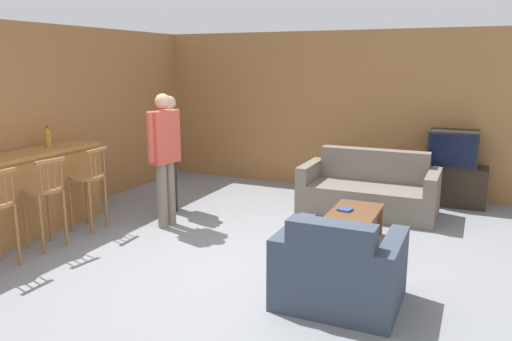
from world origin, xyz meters
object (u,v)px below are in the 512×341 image
Objects in this scene: person_by_counter at (165,152)px; bar_chair_far at (88,183)px; bottle at (48,138)px; book_on_table at (345,210)px; person_by_window at (171,147)px; coffee_table at (353,217)px; couch_far at (369,191)px; bar_chair_mid at (44,196)px; armchair_near at (338,272)px; tv at (453,148)px; tv_unit at (450,185)px.

bar_chair_far is at bearing -148.60° from person_by_counter.
book_on_table is (3.68, 0.87, -0.75)m from bottle.
person_by_window reaches higher than book_on_table.
couch_far is at bearing 94.05° from coffee_table.
person_by_window reaches higher than bar_chair_mid.
coffee_table is 0.13m from book_on_table.
bottle is at bearing -148.93° from couch_far.
bottle is at bearing -167.45° from coffee_table.
armchair_near is at bearing -81.18° from coffee_table.
coffee_table is at bearing -85.95° from couch_far.
bar_chair_mid is 1.52× the size of tv.
tv_unit is at bearing 67.75° from coffee_table.
person_by_window reaches higher than armchair_near.
person_by_window is (-3.62, -1.96, 0.63)m from tv_unit.
bottle is (-3.69, -2.22, 0.85)m from couch_far.
tv is (-0.00, -0.00, 0.56)m from tv_unit.
armchair_near is at bearing -31.87° from person_by_window.
tv is at bearing 28.42° from person_by_window.
bottle is (-4.72, -3.12, 0.86)m from tv_unit.
coffee_table is at bearing -112.27° from tv.
book_on_table is (-0.34, 1.54, 0.10)m from armchair_near.
bar_chair_far reaches higher than book_on_table.
bottle is at bearing -133.42° from person_by_window.
couch_far is 1.14× the size of person_by_window.
tv is 0.42× the size of person_by_window.
bar_chair_mid is 3.47m from book_on_table.
armchair_near is 3.89m from tv.
tv is (0.93, 2.27, 0.52)m from coffee_table.
person_by_counter is at bearing -62.51° from person_by_window.
bottle is at bearing -166.70° from book_on_table.
bar_chair_mid is at bearing -153.31° from book_on_table.
person_by_counter reaches higher than tv.
bar_chair_mid is 0.64× the size of person_by_window.
couch_far reaches higher than tv_unit.
coffee_table is 0.61× the size of person_by_counter.
person_by_window is at bearing 46.58° from bottle.
bar_chair_mid is 3.85× the size of bottle.
couch_far is 2.70× the size of tv.
tv_unit is at bearing 42.67° from bar_chair_mid.
bar_chair_mid is at bearing -136.82° from couch_far.
couch_far is 1.79× the size of armchair_near.
bar_chair_mid is 1.93m from person_by_window.
bottle is at bearing -146.53° from tv_unit.
person_by_counter is (0.33, -0.63, 0.05)m from person_by_window.
book_on_table is (-1.03, -2.24, -0.45)m from tv.
bar_chair_far is 0.80m from bottle.
bar_chair_mid is at bearing -137.33° from tv_unit.
tv reaches higher than book_on_table.
tv_unit is (1.03, 0.90, -0.01)m from couch_far.
couch_far is 1.85× the size of tv_unit.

